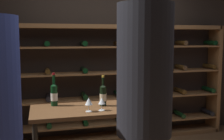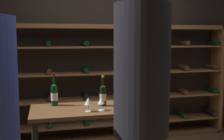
% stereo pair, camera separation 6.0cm
% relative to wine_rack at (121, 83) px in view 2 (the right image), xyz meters
% --- Properties ---
extents(back_wall, '(5.33, 0.10, 2.88)m').
position_rel_wine_rack_xyz_m(back_wall, '(-0.17, 0.21, 0.56)').
color(back_wall, black).
rests_on(back_wall, ground).
extents(wine_rack, '(3.45, 0.32, 1.77)m').
position_rel_wine_rack_xyz_m(wine_rack, '(0.00, 0.00, 0.00)').
color(wine_rack, brown).
rests_on(wine_rack, ground).
extents(tasting_table, '(1.32, 0.61, 0.82)m').
position_rel_wine_rack_xyz_m(tasting_table, '(-0.64, -1.19, -0.14)').
color(tasting_table, brown).
rests_on(tasting_table, ground).
extents(person_guest_khaki, '(0.40, 0.40, 2.03)m').
position_rel_wine_rack_xyz_m(person_guest_khaki, '(-0.45, -2.26, 0.25)').
color(person_guest_khaki, black).
rests_on(person_guest_khaki, ground).
extents(wine_bottle_red_label, '(0.08, 0.08, 0.37)m').
position_rel_wine_rack_xyz_m(wine_bottle_red_label, '(-1.04, -0.99, 0.08)').
color(wine_bottle_red_label, black).
rests_on(wine_bottle_red_label, tasting_table).
extents(wine_bottle_green_slim, '(0.08, 0.08, 0.34)m').
position_rel_wine_rack_xyz_m(wine_bottle_green_slim, '(-0.51, -1.13, 0.07)').
color(wine_bottle_green_slim, black).
rests_on(wine_bottle_green_slim, tasting_table).
extents(wine_glass_stemmed_right, '(0.07, 0.07, 0.14)m').
position_rel_wine_rack_xyz_m(wine_glass_stemmed_right, '(-0.56, -1.33, 0.05)').
color(wine_glass_stemmed_right, silver).
rests_on(wine_glass_stemmed_right, tasting_table).
extents(wine_glass_stemmed_left, '(0.08, 0.08, 0.15)m').
position_rel_wine_rack_xyz_m(wine_glass_stemmed_left, '(-0.70, -1.34, 0.05)').
color(wine_glass_stemmed_left, silver).
rests_on(wine_glass_stemmed_left, tasting_table).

